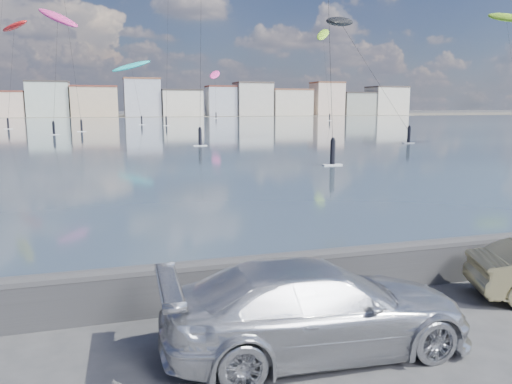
{
  "coord_description": "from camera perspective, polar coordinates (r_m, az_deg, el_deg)",
  "views": [
    {
      "loc": [
        -2.3,
        -7.07,
        4.22
      ],
      "look_at": [
        1.0,
        4.0,
        2.2
      ],
      "focal_mm": 35.0,
      "sensor_mm": 36.0,
      "label": 1
    }
  ],
  "objects": [
    {
      "name": "kitesurfer_1",
      "position": [
        89.25,
        -21.72,
        17.92
      ],
      "size": [
        8.26,
        16.12,
        20.24
      ],
      "color": "#E5338C",
      "rests_on": "ground"
    },
    {
      "name": "car_silver",
      "position": [
        8.88,
        7.01,
        -12.93
      ],
      "size": [
        5.48,
        2.39,
        1.57
      ],
      "primitive_type": "imported",
      "rotation": [
        0.0,
        0.0,
        1.53
      ],
      "color": "silver",
      "rests_on": "ground"
    },
    {
      "name": "kitesurfer_10",
      "position": [
        166.31,
        -4.72,
        13.17
      ],
      "size": [
        6.49,
        10.89,
        16.21
      ],
      "color": "#E5338C",
      "rests_on": "ground"
    },
    {
      "name": "far_buildings",
      "position": [
        193.11,
        -15.78,
        10.08
      ],
      "size": [
        240.79,
        13.26,
        14.6
      ],
      "color": "silver",
      "rests_on": "ground"
    },
    {
      "name": "kitesurfer_19",
      "position": [
        65.86,
        9.61,
        18.57
      ],
      "size": [
        8.84,
        15.67,
        16.04
      ],
      "color": "black",
      "rests_on": "ground"
    },
    {
      "name": "kitesurfer_18",
      "position": [
        119.27,
        -14.06,
        13.71
      ],
      "size": [
        9.0,
        9.59,
        14.89
      ],
      "color": "#19BFBF",
      "rests_on": "ground"
    },
    {
      "name": "ground",
      "position": [
        8.55,
        1.31,
        -19.66
      ],
      "size": [
        700.0,
        700.0,
        0.0
      ],
      "primitive_type": "plane",
      "color": "#333335",
      "rests_on": "ground"
    },
    {
      "name": "bay_water",
      "position": [
        98.69,
        -15.37,
        7.12
      ],
      "size": [
        500.0,
        177.0,
        0.0
      ],
      "primitive_type": "cube",
      "color": "#323E52",
      "rests_on": "ground"
    },
    {
      "name": "kitesurfer_9",
      "position": [
        128.37,
        26.69,
        17.32
      ],
      "size": [
        5.8,
        14.95,
        25.69
      ],
      "color": "#8CD826",
      "rests_on": "ground"
    },
    {
      "name": "kitesurfer_7",
      "position": [
        111.06,
        -25.89,
        16.62
      ],
      "size": [
        7.88,
        16.92,
        20.51
      ],
      "color": "red",
      "rests_on": "ground"
    },
    {
      "name": "kitesurfer_0",
      "position": [
        148.4,
        7.66,
        17.34
      ],
      "size": [
        8.16,
        15.31,
        26.45
      ],
      "color": "#8CD826",
      "rests_on": "ground"
    },
    {
      "name": "seawall",
      "position": [
        10.68,
        -3.2,
        -10.02
      ],
      "size": [
        400.0,
        0.36,
        1.08
      ],
      "color": "#28282B",
      "rests_on": "ground"
    },
    {
      "name": "far_shore_strip",
      "position": [
        207.13,
        -16.14,
        8.37
      ],
      "size": [
        500.0,
        60.0,
        0.0
      ],
      "primitive_type": "cube",
      "color": "#4C473D",
      "rests_on": "ground"
    }
  ]
}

